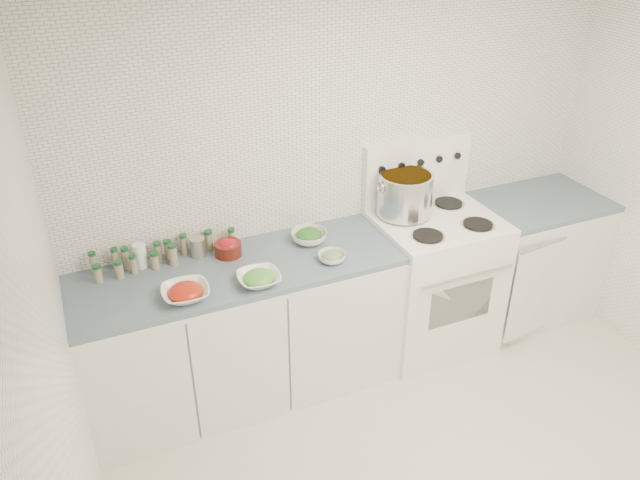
{
  "coord_description": "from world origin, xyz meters",
  "views": [
    {
      "loc": [
        -1.58,
        -1.69,
        2.76
      ],
      "look_at": [
        -0.35,
        1.14,
        0.99
      ],
      "focal_mm": 35.0,
      "sensor_mm": 36.0,
      "label": 1
    }
  ],
  "objects_px": {
    "stock_pot": "(405,192)",
    "bowl_snowpea": "(259,278)",
    "bowl_tomato": "(186,292)",
    "stove": "(432,277)"
  },
  "relations": [
    {
      "from": "bowl_tomato",
      "to": "bowl_snowpea",
      "type": "height_order",
      "value": "bowl_tomato"
    },
    {
      "from": "stock_pot",
      "to": "bowl_tomato",
      "type": "xyz_separation_m",
      "value": [
        -1.47,
        -0.31,
        -0.15
      ]
    },
    {
      "from": "stock_pot",
      "to": "bowl_snowpea",
      "type": "distance_m",
      "value": 1.14
    },
    {
      "from": "stock_pot",
      "to": "bowl_snowpea",
      "type": "bearing_deg",
      "value": -162.92
    },
    {
      "from": "bowl_tomato",
      "to": "stock_pot",
      "type": "bearing_deg",
      "value": 11.89
    },
    {
      "from": "stove",
      "to": "bowl_tomato",
      "type": "distance_m",
      "value": 1.71
    },
    {
      "from": "bowl_tomato",
      "to": "bowl_snowpea",
      "type": "relative_size",
      "value": 1.07
    },
    {
      "from": "stock_pot",
      "to": "bowl_snowpea",
      "type": "height_order",
      "value": "stock_pot"
    },
    {
      "from": "stove",
      "to": "bowl_snowpea",
      "type": "distance_m",
      "value": 1.34
    },
    {
      "from": "stock_pot",
      "to": "bowl_snowpea",
      "type": "relative_size",
      "value": 1.53
    }
  ]
}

